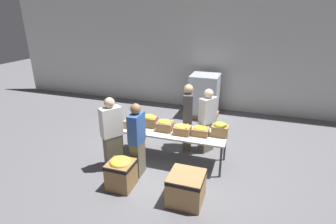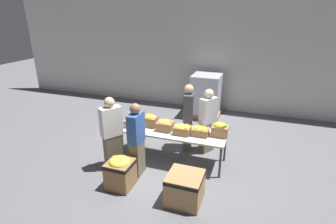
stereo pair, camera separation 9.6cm
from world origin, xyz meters
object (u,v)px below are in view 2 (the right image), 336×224
at_px(pallet_stack_0, 206,96).
at_px(volunteer_1, 208,121).
at_px(sorting_table, 174,133).
at_px(banana_box_1, 149,120).
at_px(banana_box_2, 165,125).
at_px(donation_bin_0, 120,171).
at_px(banana_box_3, 182,129).
at_px(banana_box_5, 220,129).
at_px(volunteer_0, 188,118).
at_px(banana_box_0, 133,122).
at_px(banana_box_4, 200,131).
at_px(volunteer_2, 137,140).
at_px(volunteer_3, 112,134).
at_px(donation_bin_1, 185,187).

bearing_deg(pallet_stack_0, volunteer_1, -77.31).
height_order(sorting_table, banana_box_1, banana_box_1).
relative_size(banana_box_2, donation_bin_0, 0.54).
distance_m(banana_box_3, banana_box_5, 0.84).
bearing_deg(volunteer_1, volunteer_0, -58.40).
bearing_deg(banana_box_3, banana_box_1, 169.62).
height_order(banana_box_0, banana_box_5, banana_box_5).
relative_size(sorting_table, banana_box_0, 6.82).
xyz_separation_m(banana_box_0, banana_box_3, (1.24, 0.02, 0.00)).
relative_size(sorting_table, banana_box_1, 6.65).
bearing_deg(banana_box_4, volunteer_0, 123.90).
relative_size(sorting_table, banana_box_2, 6.80).
distance_m(volunteer_2, pallet_stack_0, 4.01).
relative_size(banana_box_4, volunteer_3, 0.21).
relative_size(banana_box_0, volunteer_0, 0.21).
bearing_deg(banana_box_5, volunteer_0, 145.60).
distance_m(banana_box_4, pallet_stack_0, 3.20).
relative_size(volunteer_3, pallet_stack_0, 1.18).
distance_m(banana_box_3, pallet_stack_0, 3.24).
relative_size(volunteer_1, donation_bin_1, 2.57).
xyz_separation_m(volunteer_2, volunteer_3, (-0.64, 0.07, 0.02)).
bearing_deg(donation_bin_1, donation_bin_0, 180.00).
relative_size(volunteer_0, volunteer_2, 1.05).
bearing_deg(sorting_table, banana_box_3, -20.11).
xyz_separation_m(sorting_table, donation_bin_1, (0.68, -1.35, -0.41)).
distance_m(banana_box_4, volunteer_3, 1.98).
relative_size(banana_box_5, donation_bin_0, 0.54).
relative_size(volunteer_2, pallet_stack_0, 1.15).
bearing_deg(banana_box_1, banana_box_3, -10.38).
xyz_separation_m(volunteer_1, volunteer_2, (-1.22, -1.52, -0.00)).
relative_size(volunteer_1, pallet_stack_0, 1.16).
height_order(volunteer_1, donation_bin_1, volunteer_1).
bearing_deg(donation_bin_1, volunteer_0, 104.15).
bearing_deg(sorting_table, banana_box_1, 173.43).
relative_size(volunteer_2, donation_bin_0, 2.46).
xyz_separation_m(banana_box_1, banana_box_4, (1.28, -0.09, -0.04)).
xyz_separation_m(banana_box_4, volunteer_1, (0.02, 0.72, -0.06)).
height_order(banana_box_2, donation_bin_0, banana_box_2).
bearing_deg(donation_bin_1, volunteer_1, 90.43).
bearing_deg(banana_box_0, donation_bin_1, -36.61).
xyz_separation_m(banana_box_3, volunteer_2, (-0.80, -0.72, -0.07)).
bearing_deg(banana_box_3, donation_bin_0, -126.32).
distance_m(banana_box_0, volunteer_0, 1.41).
bearing_deg(sorting_table, banana_box_5, 4.70).
xyz_separation_m(banana_box_1, banana_box_2, (0.44, -0.11, -0.02)).
bearing_deg(volunteer_1, volunteer_2, -7.74).
bearing_deg(banana_box_1, volunteer_0, 38.27).
distance_m(banana_box_4, volunteer_1, 0.73).
height_order(volunteer_0, volunteer_1, volunteer_0).
bearing_deg(volunteer_2, donation_bin_0, 166.52).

